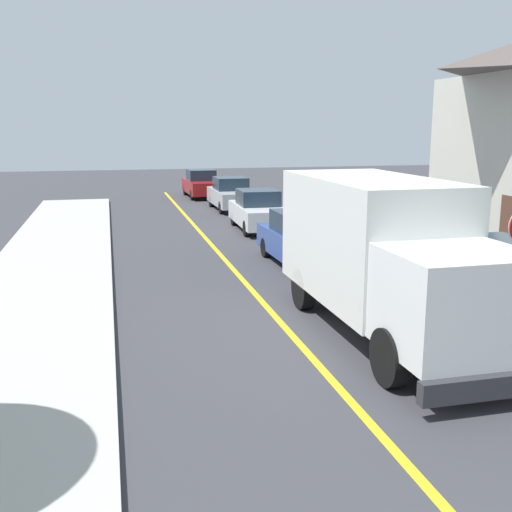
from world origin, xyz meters
TOP-DOWN VIEW (x-y plane):
  - centre_line_yellow at (0.00, 10.00)m, footprint 0.16×56.00m
  - box_truck at (1.88, 9.22)m, footprint 2.46×7.20m
  - parked_car_near at (2.24, 15.70)m, footprint 1.89×4.44m
  - parked_car_mid at (2.46, 22.38)m, footprint 1.90×4.44m
  - parked_car_far at (2.59, 28.82)m, footprint 1.86×4.42m
  - parked_car_furthest at (1.94, 34.82)m, footprint 1.91×4.44m
  - parked_van_across at (5.20, 10.32)m, footprint 1.89×4.44m

SIDE VIEW (x-z plane):
  - centre_line_yellow at x=0.00m, z-range 0.00..0.01m
  - parked_car_near at x=2.24m, z-range -0.04..1.63m
  - parked_car_mid at x=2.46m, z-range -0.04..1.63m
  - parked_car_far at x=2.59m, z-range -0.04..1.63m
  - parked_car_furthest at x=1.94m, z-range -0.04..1.63m
  - parked_van_across at x=5.20m, z-range -0.04..1.63m
  - box_truck at x=1.88m, z-range 0.17..3.37m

